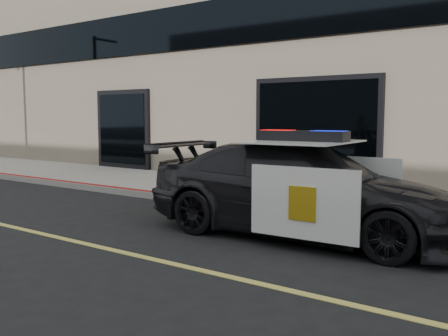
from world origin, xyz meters
The scene contains 4 objects.
ground centered at (0.00, 0.00, 0.00)m, with size 120.00×120.00×0.00m, color black.
sidewalk_n centered at (0.00, 5.25, 0.07)m, with size 60.00×3.50×0.15m, color gray.
police_car centered at (0.97, 2.37, 0.74)m, with size 2.60×5.27×1.66m.
fire_hydrant centered at (-1.81, 3.97, 0.51)m, with size 0.35×0.48×0.77m.
Camera 1 is at (4.51, -4.64, 1.88)m, focal length 40.00 mm.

